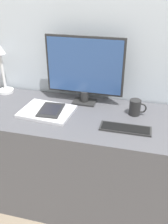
# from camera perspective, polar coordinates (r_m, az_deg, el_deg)

# --- Properties ---
(wall_back) EXTENTS (3.60, 0.05, 2.40)m
(wall_back) POSITION_cam_1_polar(r_m,az_deg,el_deg) (1.71, 2.88, 18.14)
(wall_back) COLOR #B2BCC6
(wall_back) RESTS_ON ground_plane
(desk) EXTENTS (1.52, 0.57, 0.74)m
(desk) POSITION_cam_1_polar(r_m,az_deg,el_deg) (1.79, 0.11, -11.16)
(desk) COLOR #4C4C51
(desk) RESTS_ON ground_plane
(monitor) EXTENTS (0.52, 0.11, 0.45)m
(monitor) POSITION_cam_1_polar(r_m,az_deg,el_deg) (1.64, 0.12, 9.79)
(monitor) COLOR #262626
(monitor) RESTS_ON desk
(keyboard) EXTENTS (0.29, 0.10, 0.01)m
(keyboard) POSITION_cam_1_polar(r_m,az_deg,el_deg) (1.45, 9.44, -3.73)
(keyboard) COLOR #282828
(keyboard) RESTS_ON desk
(laptop) EXTENTS (0.35, 0.28, 0.02)m
(laptop) POSITION_cam_1_polar(r_m,az_deg,el_deg) (1.62, -8.44, 0.14)
(laptop) COLOR #BCBCC1
(laptop) RESTS_ON desk
(ereader) EXTENTS (0.15, 0.20, 0.01)m
(ereader) POSITION_cam_1_polar(r_m,az_deg,el_deg) (1.60, -7.57, 0.48)
(ereader) COLOR black
(ereader) RESTS_ON laptop
(desk_lamp) EXTENTS (0.11, 0.11, 0.37)m
(desk_lamp) POSITION_cam_1_polar(r_m,az_deg,el_deg) (1.91, -18.30, 10.28)
(desk_lamp) COLOR white
(desk_lamp) RESTS_ON desk
(coffee_mug) EXTENTS (0.11, 0.07, 0.10)m
(coffee_mug) POSITION_cam_1_polar(r_m,az_deg,el_deg) (1.60, 11.67, 1.03)
(coffee_mug) COLOR black
(coffee_mug) RESTS_ON desk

